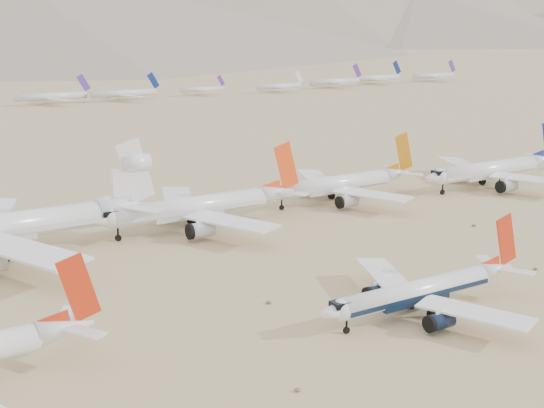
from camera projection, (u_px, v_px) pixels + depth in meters
The scene contains 8 objects.
ground at pixel (453, 296), 137.09m from camera, with size 7000.00×7000.00×0.00m, color #967D57.
main_airliner at pixel (425, 290), 128.33m from camera, with size 41.86×40.88×14.77m.
row2_navy_widebody at pixel (493, 169), 223.92m from camera, with size 51.53×50.39×18.33m.
row2_gold_tail at pixel (340, 184), 206.20m from camera, with size 48.30×47.24×17.20m.
row2_orange_tail at pixel (200, 206), 179.73m from camera, with size 52.46×51.32×18.71m.
row2_white_trijet at pixel (5, 226), 157.78m from camera, with size 64.33×62.87×22.80m.
distant_storage_row at pixel (80, 95), 439.74m from camera, with size 622.63×55.33×15.32m.
foothills at pixel (210, 5), 1296.63m from camera, with size 4637.50×1395.00×155.00m.
Camera 1 is at (-96.46, -91.76, 49.21)m, focal length 50.00 mm.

